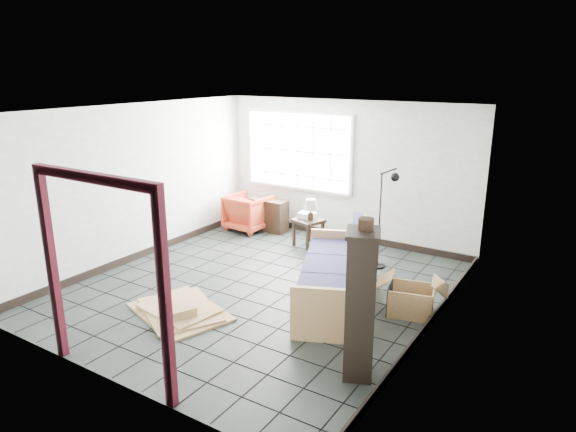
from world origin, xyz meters
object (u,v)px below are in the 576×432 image
Objects in this scene: futon_sofa at (339,277)px; tall_shelf at (360,304)px; armchair at (248,211)px; side_table at (308,224)px.

tall_shelf reaches higher than futon_sofa.
futon_sofa reaches higher than armchair.
futon_sofa reaches higher than side_table.
futon_sofa is 3.08× the size of armchair.
tall_shelf is (4.01, -3.47, 0.42)m from armchair.
tall_shelf is (2.50, -3.25, 0.40)m from side_table.
tall_shelf is at bearing -52.50° from side_table.
futon_sofa is 2.36m from side_table.
side_table is at bearing 175.53° from armchair.
armchair is (-3.04, 2.02, 0.03)m from futon_sofa.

